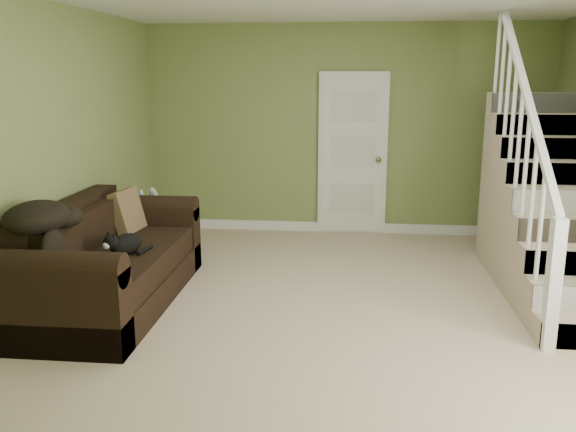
% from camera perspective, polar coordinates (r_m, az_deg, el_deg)
% --- Properties ---
extents(floor, '(5.00, 5.50, 0.01)m').
position_cam_1_polar(floor, '(5.32, 4.72, -8.80)').
color(floor, tan).
rests_on(floor, ground).
extents(wall_back, '(5.00, 0.04, 2.60)m').
position_cam_1_polar(wall_back, '(7.72, 5.37, 7.98)').
color(wall_back, olive).
rests_on(wall_back, floor).
extents(wall_front, '(5.00, 0.04, 2.60)m').
position_cam_1_polar(wall_front, '(2.29, 3.74, -4.14)').
color(wall_front, olive).
rests_on(wall_front, floor).
extents(wall_left, '(0.04, 5.50, 2.60)m').
position_cam_1_polar(wall_left, '(5.61, -21.58, 5.23)').
color(wall_left, olive).
rests_on(wall_left, floor).
extents(baseboard_back, '(5.00, 0.04, 0.12)m').
position_cam_1_polar(baseboard_back, '(7.89, 5.18, -1.04)').
color(baseboard_back, white).
rests_on(baseboard_back, floor).
extents(baseboard_left, '(0.04, 5.50, 0.12)m').
position_cam_1_polar(baseboard_left, '(5.88, -20.30, -6.82)').
color(baseboard_left, white).
rests_on(baseboard_left, floor).
extents(door, '(0.86, 0.12, 2.02)m').
position_cam_1_polar(door, '(7.71, 6.07, 5.75)').
color(door, white).
rests_on(door, floor).
extents(staircase, '(1.00, 2.51, 2.82)m').
position_cam_1_polar(staircase, '(6.35, 23.34, -0.16)').
color(staircase, tan).
rests_on(staircase, floor).
extents(sofa, '(0.99, 2.28, 0.90)m').
position_cam_1_polar(sofa, '(5.59, -16.45, -4.46)').
color(sofa, black).
rests_on(sofa, floor).
extents(side_table, '(0.51, 0.51, 0.77)m').
position_cam_1_polar(side_table, '(6.85, -12.65, -1.58)').
color(side_table, black).
rests_on(side_table, floor).
extents(cat, '(0.31, 0.52, 0.25)m').
position_cam_1_polar(cat, '(5.32, -15.00, -2.59)').
color(cat, black).
rests_on(cat, sofa).
extents(banana, '(0.18, 0.21, 0.06)m').
position_cam_1_polar(banana, '(5.26, -15.66, -3.52)').
color(banana, yellow).
rests_on(banana, sofa).
extents(throw_pillow, '(0.25, 0.44, 0.43)m').
position_cam_1_polar(throw_pillow, '(6.12, -14.78, 0.45)').
color(throw_pillow, '#4C2E1E').
rests_on(throw_pillow, sofa).
extents(throw_blanket, '(0.54, 0.66, 0.24)m').
position_cam_1_polar(throw_blanket, '(4.95, -22.44, -0.10)').
color(throw_blanket, black).
rests_on(throw_blanket, sofa).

